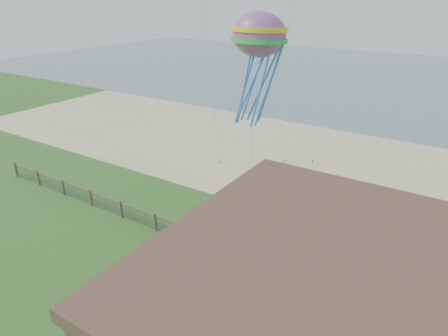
{
  "coord_description": "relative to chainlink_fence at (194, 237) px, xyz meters",
  "views": [
    {
      "loc": [
        12.26,
        -9.76,
        13.75
      ],
      "look_at": [
        0.84,
        8.0,
        4.48
      ],
      "focal_mm": 32.0,
      "sensor_mm": 36.0,
      "label": 1
    }
  ],
  "objects": [
    {
      "name": "octopus_kite",
      "position": [
        1.41,
        4.66,
        9.33
      ],
      "size": [
        3.68,
        2.84,
        6.93
      ],
      "primitive_type": null,
      "rotation": [
        0.0,
        0.0,
        -0.15
      ],
      "color": "#F93527"
    },
    {
      "name": "sand_beach",
      "position": [
        0.0,
        16.0,
        -0.55
      ],
      "size": [
        72.0,
        20.0,
        0.02
      ],
      "primitive_type": "cube",
      "color": "#C3B98D",
      "rests_on": "ground"
    },
    {
      "name": "picnic_table",
      "position": [
        7.3,
        -1.0,
        -0.22
      ],
      "size": [
        1.59,
        1.21,
        0.67
      ],
      "primitive_type": null,
      "rotation": [
        0.0,
        0.0,
        0.01
      ],
      "color": "brown",
      "rests_on": "ground"
    },
    {
      "name": "ocean",
      "position": [
        0.0,
        60.0,
        -0.55
      ],
      "size": [
        160.0,
        68.0,
        0.02
      ],
      "primitive_type": "cube",
      "color": "slate",
      "rests_on": "ground"
    },
    {
      "name": "chainlink_fence",
      "position": [
        0.0,
        0.0,
        0.0
      ],
      "size": [
        36.2,
        0.2,
        1.25
      ],
      "primitive_type": null,
      "color": "brown",
      "rests_on": "ground"
    },
    {
      "name": "ground",
      "position": [
        0.0,
        -6.0,
        -0.55
      ],
      "size": [
        160.0,
        160.0,
        0.0
      ],
      "primitive_type": "plane",
      "color": "#336322",
      "rests_on": "ground"
    }
  ]
}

